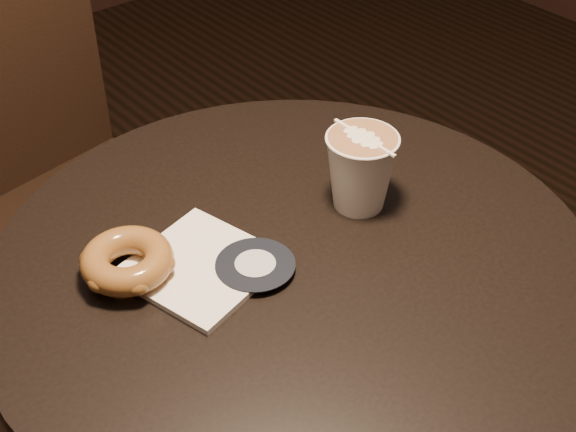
{
  "coord_description": "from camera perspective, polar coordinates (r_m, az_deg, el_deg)",
  "views": [
    {
      "loc": [
        -0.44,
        -0.52,
        1.36
      ],
      "look_at": [
        0.01,
        0.03,
        0.79
      ],
      "focal_mm": 50.0,
      "sensor_mm": 36.0,
      "label": 1
    }
  ],
  "objects": [
    {
      "name": "doughnut",
      "position": [
        0.89,
        -11.36,
        -3.13
      ],
      "size": [
        0.1,
        0.1,
        0.03
      ],
      "primitive_type": "torus",
      "color": "brown",
      "rests_on": "pastry_bag"
    },
    {
      "name": "pastry_bag",
      "position": [
        0.9,
        -6.21,
        -3.6
      ],
      "size": [
        0.18,
        0.18,
        0.01
      ],
      "primitive_type": "cube",
      "rotation": [
        0.0,
        0.0,
        0.24
      ],
      "color": "white",
      "rests_on": "cafe_table"
    },
    {
      "name": "cafe_table",
      "position": [
        1.06,
        0.42,
        -11.05
      ],
      "size": [
        0.7,
        0.7,
        0.75
      ],
      "color": "black",
      "rests_on": "ground"
    },
    {
      "name": "latte_cup",
      "position": [
        0.97,
        5.18,
        3.18
      ],
      "size": [
        0.09,
        0.09,
        0.1
      ],
      "primitive_type": null,
      "color": "white",
      "rests_on": "cafe_table"
    },
    {
      "name": "chair",
      "position": [
        1.5,
        -16.94,
        4.27
      ],
      "size": [
        0.44,
        0.44,
        0.98
      ],
      "rotation": [
        0.0,
        0.0,
        0.15
      ],
      "color": "black",
      "rests_on": "ground"
    }
  ]
}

